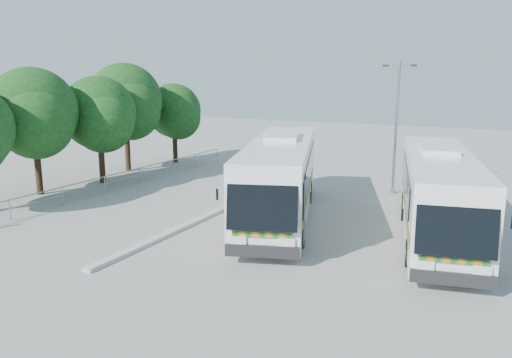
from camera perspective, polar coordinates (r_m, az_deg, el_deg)
The scene contains 10 objects.
ground at distance 21.06m, azimuth -2.54°, elevation -6.20°, with size 100.00×100.00×0.00m, color gray.
kerb_divider at distance 23.81m, azimuth -4.98°, elevation -3.92°, with size 0.40×16.00×0.15m, color #B2B2AD.
railing at distance 29.81m, azimuth -15.57°, elevation 0.19°, with size 0.06×22.00×1.00m.
tree_far_b at distance 29.60m, azimuth -24.03°, elevation 7.03°, with size 5.33×5.03×6.96m.
tree_far_c at distance 31.59m, azimuth -17.44°, elevation 7.17°, with size 4.97×4.69×6.49m.
tree_far_d at distance 35.06m, azimuth -14.64°, elevation 8.64°, with size 5.62×5.30×7.33m.
tree_far_e at distance 38.18m, azimuth -9.28°, elevation 7.69°, with size 4.54×4.28×5.92m.
coach_main at distance 22.94m, azimuth 2.79°, elevation 0.35°, with size 6.55×13.00×3.57m.
coach_adjacent at distance 21.56m, azimuth 20.08°, elevation -1.37°, with size 4.94×12.45×3.39m.
lamppost at distance 28.43m, azimuth 15.75°, elevation 6.28°, with size 1.76×0.54×7.23m.
Camera 1 is at (9.95, -17.39, 6.48)m, focal length 35.00 mm.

